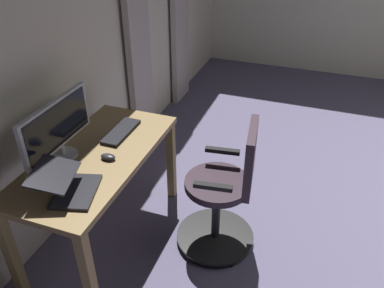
% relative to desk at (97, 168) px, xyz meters
% --- Properties ---
extents(back_room_partition, '(5.84, 0.10, 2.73)m').
position_rel_desk_xyz_m(back_room_partition, '(-0.96, -0.46, 0.74)').
color(back_room_partition, beige).
rests_on(back_room_partition, ground).
extents(curtain_left_panel, '(0.40, 0.06, 2.32)m').
position_rel_desk_xyz_m(curtain_left_panel, '(-2.40, -0.35, 0.54)').
color(curtain_left_panel, '#BDB1A5').
rests_on(curtain_left_panel, ground).
extents(curtain_right_panel, '(0.38, 0.06, 2.32)m').
position_rel_desk_xyz_m(curtain_right_panel, '(-1.36, -0.35, 0.54)').
color(curtain_right_panel, '#BDB1A5').
rests_on(curtain_right_panel, ground).
extents(desk, '(1.28, 0.62, 0.73)m').
position_rel_desk_xyz_m(desk, '(0.00, 0.00, 0.00)').
color(desk, olive).
rests_on(desk, ground).
extents(office_chair, '(0.56, 0.56, 0.97)m').
position_rel_desk_xyz_m(office_chair, '(-0.24, 0.82, -0.17)').
color(office_chair, black).
rests_on(office_chair, ground).
extents(computer_monitor, '(0.63, 0.18, 0.38)m').
position_rel_desk_xyz_m(computer_monitor, '(0.07, -0.19, 0.32)').
color(computer_monitor, '#B7BCC1').
rests_on(computer_monitor, desk).
extents(computer_keyboard, '(0.36, 0.13, 0.02)m').
position_rel_desk_xyz_m(computer_keyboard, '(-0.30, 0.03, 0.12)').
color(computer_keyboard, black).
rests_on(computer_keyboard, desk).
extents(laptop, '(0.38, 0.40, 0.16)m').
position_rel_desk_xyz_m(laptop, '(0.38, 0.06, 0.16)').
color(laptop, '#232328').
rests_on(laptop, desk).
extents(computer_mouse, '(0.06, 0.10, 0.04)m').
position_rel_desk_xyz_m(computer_mouse, '(0.02, 0.10, 0.12)').
color(computer_mouse, '#232328').
rests_on(computer_mouse, desk).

